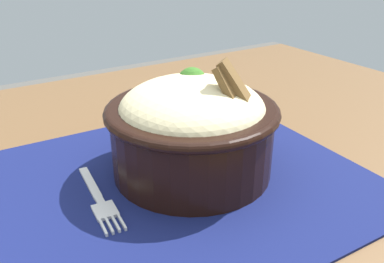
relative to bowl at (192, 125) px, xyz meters
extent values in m
cube|color=brown|center=(0.07, 0.04, -0.08)|extent=(1.24, 0.94, 0.03)
cylinder|color=brown|center=(-0.49, -0.37, -0.46)|extent=(0.04, 0.04, 0.74)
cube|color=#11194C|center=(0.03, 0.01, -0.06)|extent=(0.43, 0.37, 0.00)
cylinder|color=black|center=(0.00, 0.00, -0.02)|extent=(0.18, 0.18, 0.08)
torus|color=black|center=(0.00, 0.00, 0.02)|extent=(0.19, 0.19, 0.01)
ellipsoid|color=beige|center=(0.00, 0.00, 0.02)|extent=(0.22, 0.22, 0.07)
sphere|color=#326620|center=(-0.02, -0.03, 0.04)|extent=(0.03, 0.03, 0.03)
cylinder|color=orange|center=(0.04, -0.02, 0.04)|extent=(0.03, 0.01, 0.01)
cube|color=brown|center=(-0.02, 0.04, 0.05)|extent=(0.03, 0.04, 0.05)
cube|color=brown|center=(-0.03, 0.04, 0.05)|extent=(0.04, 0.05, 0.06)
cube|color=silver|center=(0.11, -0.03, -0.06)|extent=(0.01, 0.07, 0.00)
cube|color=silver|center=(0.12, 0.00, -0.06)|extent=(0.01, 0.01, 0.00)
cube|color=silver|center=(0.12, 0.02, -0.06)|extent=(0.02, 0.03, 0.00)
cube|color=silver|center=(0.13, 0.05, -0.06)|extent=(0.00, 0.02, 0.00)
cube|color=silver|center=(0.12, 0.05, -0.06)|extent=(0.00, 0.02, 0.00)
cube|color=silver|center=(0.12, 0.05, -0.06)|extent=(0.00, 0.02, 0.00)
cube|color=silver|center=(0.11, 0.05, -0.06)|extent=(0.00, 0.02, 0.00)
camera|label=1|loc=(0.22, 0.35, 0.19)|focal=37.84mm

